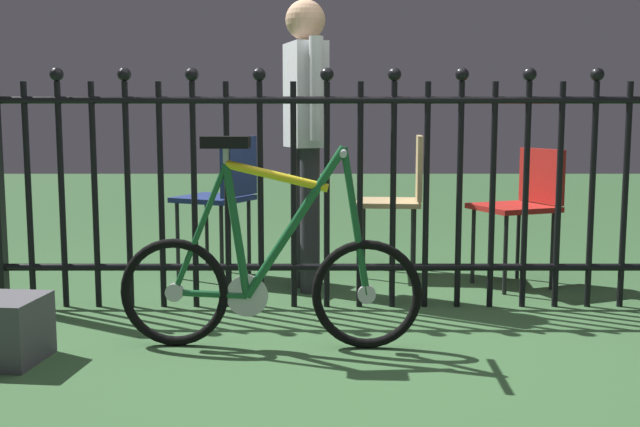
{
  "coord_description": "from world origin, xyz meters",
  "views": [
    {
      "loc": [
        -0.18,
        -3.18,
        0.98
      ],
      "look_at": [
        -0.2,
        0.21,
        0.55
      ],
      "focal_mm": 43.06,
      "sensor_mm": 36.0,
      "label": 1
    }
  ],
  "objects_px": {
    "chair_navy": "(227,190)",
    "chair_red": "(528,200)",
    "display_crate": "(7,329)",
    "person_visitor": "(309,120)",
    "chair_tan": "(405,191)",
    "bicycle": "(273,275)"
  },
  "relations": [
    {
      "from": "chair_red",
      "to": "person_visitor",
      "type": "height_order",
      "value": "person_visitor"
    },
    {
      "from": "bicycle",
      "to": "chair_navy",
      "type": "xyz_separation_m",
      "value": [
        -0.37,
        1.43,
        0.22
      ]
    },
    {
      "from": "chair_navy",
      "to": "bicycle",
      "type": "bearing_deg",
      "value": -75.54
    },
    {
      "from": "chair_navy",
      "to": "person_visitor",
      "type": "xyz_separation_m",
      "value": [
        0.5,
        -0.32,
        0.42
      ]
    },
    {
      "from": "chair_red",
      "to": "chair_navy",
      "type": "bearing_deg",
      "value": 172.9
    },
    {
      "from": "chair_red",
      "to": "chair_tan",
      "type": "distance_m",
      "value": 0.75
    },
    {
      "from": "person_visitor",
      "to": "display_crate",
      "type": "distance_m",
      "value": 1.95
    },
    {
      "from": "chair_navy",
      "to": "chair_red",
      "type": "xyz_separation_m",
      "value": [
        1.76,
        -0.22,
        -0.04
      ]
    },
    {
      "from": "chair_navy",
      "to": "chair_tan",
      "type": "distance_m",
      "value": 1.09
    },
    {
      "from": "bicycle",
      "to": "display_crate",
      "type": "relative_size",
      "value": 4.21
    },
    {
      "from": "chair_red",
      "to": "chair_tan",
      "type": "relative_size",
      "value": 0.92
    },
    {
      "from": "chair_navy",
      "to": "display_crate",
      "type": "bearing_deg",
      "value": -113.01
    },
    {
      "from": "display_crate",
      "to": "person_visitor",
      "type": "bearing_deg",
      "value": 47.52
    },
    {
      "from": "chair_red",
      "to": "person_visitor",
      "type": "relative_size",
      "value": 0.49
    },
    {
      "from": "chair_navy",
      "to": "display_crate",
      "type": "relative_size",
      "value": 2.81
    },
    {
      "from": "chair_navy",
      "to": "chair_tan",
      "type": "relative_size",
      "value": 1.0
    },
    {
      "from": "bicycle",
      "to": "chair_red",
      "type": "xyz_separation_m",
      "value": [
        1.39,
        1.21,
        0.19
      ]
    },
    {
      "from": "chair_navy",
      "to": "person_visitor",
      "type": "relative_size",
      "value": 0.53
    },
    {
      "from": "chair_red",
      "to": "display_crate",
      "type": "bearing_deg",
      "value": -150.14
    },
    {
      "from": "person_visitor",
      "to": "display_crate",
      "type": "height_order",
      "value": "person_visitor"
    },
    {
      "from": "bicycle",
      "to": "person_visitor",
      "type": "bearing_deg",
      "value": 83.03
    },
    {
      "from": "bicycle",
      "to": "chair_tan",
      "type": "relative_size",
      "value": 1.49
    }
  ]
}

